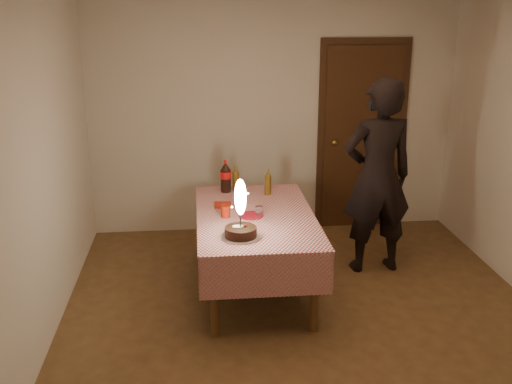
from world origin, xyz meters
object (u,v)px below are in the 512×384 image
cola_bottle (226,177)px  photographer (378,177)px  clear_cup (259,211)px  red_plate (251,215)px  amber_bottle_right (268,183)px  red_cup (226,211)px  dining_table (255,225)px  amber_bottle_left (236,179)px  birthday_cake (241,222)px

cola_bottle → photographer: photographer is taller
clear_cup → cola_bottle: size_ratio=0.28×
red_plate → amber_bottle_right: 0.63m
red_cup → red_plate: bearing=-0.5°
dining_table → clear_cup: 0.15m
red_plate → amber_bottle_left: bearing=96.4°
birthday_cake → amber_bottle_left: size_ratio=1.87×
red_cup → clear_cup: size_ratio=1.11×
red_cup → birthday_cake: bearing=-78.8°
amber_bottle_right → photographer: photographer is taller
birthday_cake → amber_bottle_right: birthday_cake is taller
red_plate → cola_bottle: cola_bottle is taller
dining_table → birthday_cake: 0.57m
amber_bottle_left → photographer: 1.35m
red_cup → cola_bottle: cola_bottle is taller
amber_bottle_left → amber_bottle_right: (0.30, -0.15, 0.00)m
red_plate → clear_cup: bearing=-12.4°
red_cup → photographer: photographer is taller
red_plate → photographer: size_ratio=0.12×
red_plate → amber_bottle_left: size_ratio=0.86×
birthday_cake → cola_bottle: size_ratio=1.50×
red_plate → clear_cup: size_ratio=2.44×
cola_bottle → amber_bottle_right: bearing=-17.7°
photographer → clear_cup: bearing=-161.2°
amber_bottle_left → birthday_cake: bearing=-92.1°
dining_table → cola_bottle: bearing=108.1°
birthday_cake → amber_bottle_left: bearing=87.9°
cola_bottle → amber_bottle_left: 0.11m
red_cup → amber_bottle_right: amber_bottle_right is taller
red_cup → clear_cup: red_cup is taller
clear_cup → birthday_cake: bearing=-113.2°
red_plate → dining_table: bearing=35.2°
dining_table → amber_bottle_right: size_ratio=6.75×
cola_bottle → photographer: bearing=-13.1°
red_plate → photographer: photographer is taller
red_plate → cola_bottle: bearing=104.3°
birthday_cake → amber_bottle_left: 1.20m
birthday_cake → photographer: bearing=32.2°
dining_table → birthday_cake: birthday_cake is taller
amber_bottle_right → birthday_cake: bearing=-108.0°
amber_bottle_left → photographer: photographer is taller
clear_cup → photographer: size_ratio=0.05×
red_cup → clear_cup: 0.29m
clear_cup → amber_bottle_left: bearing=101.6°
cola_bottle → amber_bottle_left: size_ratio=1.25×
birthday_cake → red_cup: size_ratio=4.77×
birthday_cake → photographer: size_ratio=0.26×
cola_bottle → amber_bottle_right: cola_bottle is taller
red_plate → amber_bottle_left: (-0.08, 0.72, 0.11)m
red_cup → photographer: (1.44, 0.38, 0.15)m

